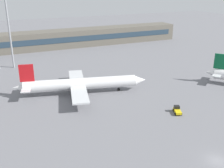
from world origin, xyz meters
TOP-DOWN VIEW (x-y plane):
  - ground_plane at (0.00, 40.00)m, footprint 400.00×400.00m
  - terminal_building at (0.00, 109.85)m, footprint 128.99×12.13m
  - airplane_mid at (-13.26, 43.64)m, footprint 40.80×28.91m
  - baggage_tug_yellow at (5.58, 20.31)m, footprint 2.88×3.90m
  - floodlight_tower_east at (-30.01, 81.30)m, footprint 3.20×0.80m

SIDE VIEW (x-z plane):
  - ground_plane at x=0.00m, z-range 0.00..0.00m
  - baggage_tug_yellow at x=5.58m, z-range -0.08..1.67m
  - airplane_mid at x=-13.26m, z-range -1.99..8.22m
  - terminal_building at x=0.00m, z-range 0.00..9.00m
  - floodlight_tower_east at x=-30.01m, z-range 2.09..32.58m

